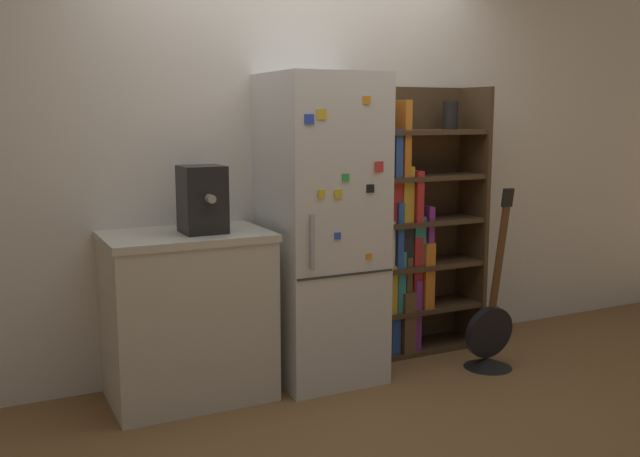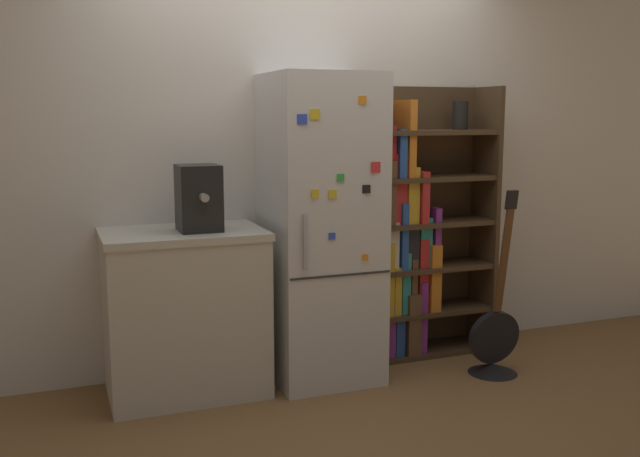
% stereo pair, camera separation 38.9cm
% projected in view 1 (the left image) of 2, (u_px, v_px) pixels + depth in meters
% --- Properties ---
extents(ground_plane, '(16.00, 16.00, 0.00)m').
position_uv_depth(ground_plane, '(331.00, 382.00, 4.19)').
color(ground_plane, olive).
extents(wall_back, '(8.00, 0.05, 2.60)m').
position_uv_depth(wall_back, '(297.00, 156.00, 4.40)').
color(wall_back, white).
rests_on(wall_back, ground_plane).
extents(refrigerator, '(0.61, 0.65, 1.79)m').
position_uv_depth(refrigerator, '(321.00, 229.00, 4.17)').
color(refrigerator, silver).
rests_on(refrigerator, ground_plane).
extents(bookshelf, '(0.82, 0.33, 1.73)m').
position_uv_depth(bookshelf, '(408.00, 236.00, 4.65)').
color(bookshelf, '#4C3823').
rests_on(bookshelf, ground_plane).
extents(kitchen_counter, '(0.88, 0.59, 0.93)m').
position_uv_depth(kitchen_counter, '(188.00, 316.00, 3.91)').
color(kitchen_counter, beige).
rests_on(kitchen_counter, ground_plane).
extents(espresso_machine, '(0.22, 0.29, 0.36)m').
position_uv_depth(espresso_machine, '(202.00, 199.00, 3.81)').
color(espresso_machine, black).
rests_on(espresso_machine, kitchen_counter).
extents(guitar, '(0.33, 0.30, 1.13)m').
position_uv_depth(guitar, '(489.00, 342.00, 4.40)').
color(guitar, black).
rests_on(guitar, ground_plane).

